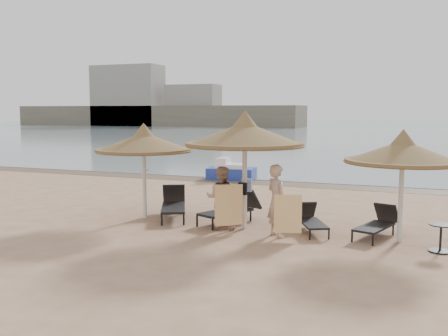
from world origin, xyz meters
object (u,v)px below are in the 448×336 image
Objects in this scene: person_left at (221,193)px; palapa_right at (403,152)px; lounger_far_left at (174,204)px; lounger_near_right at (311,219)px; pedal_boat at (231,171)px; lounger_near_left at (233,208)px; palapa_center at (245,135)px; lounger_far_right at (378,223)px; side_table at (441,239)px; palapa_left at (144,143)px; person_right at (277,195)px.

palapa_right is at bearing 175.53° from person_left.
lounger_far_left is at bearing -34.83° from person_left.
pedal_boat is (-5.38, 8.57, 0.05)m from lounger_near_right.
palapa_right reaches higher than person_left.
lounger_near_left reaches higher than lounger_near_right.
palapa_center is 4.07m from lounger_far_right.
side_table is (0.89, -0.60, -1.87)m from palapa_right.
person_left is at bearing -152.07° from lounger_far_right.
lounger_far_left is 1.07× the size of person_left.
palapa_left is at bearing -160.41° from lounger_far_right.
palapa_right is at bearing -32.30° from lounger_near_right.
person_right is 0.95× the size of pedal_boat.
lounger_far_left is at bearing 22.32° from person_right.
palapa_left is 2.01m from lounger_far_left.
lounger_far_right is at bearing -118.40° from person_right.
palapa_right reaches higher than lounger_far_right.
palapa_left is at bearing -92.53° from pedal_boat.
side_table is 0.30× the size of person_right.
palapa_right is 2.16m from side_table.
palapa_center reaches higher than lounger_far_left.
lounger_near_right is 10.12m from pedal_boat.
person_right is (-2.39, -0.92, 0.72)m from lounger_far_right.
palapa_center is 3.95m from palapa_right.
palapa_right is 1.66× the size of lounger_near_right.
pedal_boat is (-7.07, 8.48, 0.02)m from lounger_far_right.
palapa_center is 1.93× the size of lounger_near_right.
person_right is at bearing -12.05° from lounger_near_left.
lounger_far_left is 0.99× the size of person_right.
lounger_near_left is (-4.50, 0.55, -1.77)m from palapa_right.
lounger_far_right is 0.81× the size of pedal_boat.
palapa_center is 1.66m from person_left.
lounger_far_right is 11.04m from pedal_boat.
palapa_right reaches higher than lounger_far_left.
lounger_near_right is at bearing 1.14° from palapa_left.
palapa_left is 1.71× the size of lounger_near_right.
lounger_near_left is at bearing -25.74° from lounger_far_left.
lounger_far_left is at bearing 150.07° from lounger_near_right.
palapa_center is 1.76× the size of lounger_far_right.
side_table is at bearing -5.41° from palapa_left.
palapa_center is 2.27m from lounger_near_left.
palapa_left is 1.33× the size of person_right.
lounger_near_left is 0.95× the size of pedal_boat.
lounger_near_left is at bearing 5.06° from person_right.
lounger_near_right is 1.32m from person_right.
lounger_far_left reaches higher than side_table.
lounger_far_right is at bearing -55.88° from pedal_boat.
lounger_far_left is 8.36m from pedal_boat.
pedal_boat reaches higher than lounger_far_left.
lounger_near_right is 3.22m from side_table.
palapa_center reaches higher than lounger_near_right.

